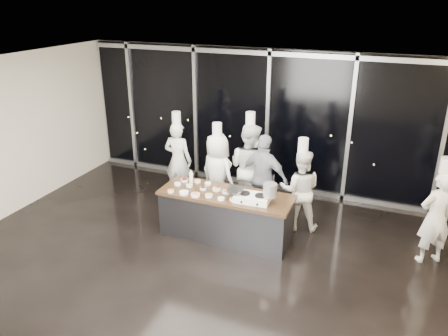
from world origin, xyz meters
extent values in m
plane|color=black|center=(0.00, 0.00, 0.00)|extent=(9.00, 9.00, 0.00)
cube|color=beige|center=(0.00, 3.50, 1.60)|extent=(9.00, 0.02, 3.20)
cube|color=beige|center=(0.00, -3.50, 1.60)|extent=(9.00, 0.02, 3.20)
cube|color=white|center=(0.00, 0.00, 3.20)|extent=(9.00, 7.00, 0.02)
cube|color=black|center=(0.00, 3.44, 1.60)|extent=(8.90, 0.04, 3.18)
cube|color=#95989E|center=(0.00, 3.39, 3.10)|extent=(8.90, 0.08, 0.10)
cube|color=#95989E|center=(0.00, 3.39, 0.05)|extent=(8.90, 0.08, 0.10)
cube|color=#95989E|center=(-3.60, 3.39, 1.60)|extent=(0.08, 0.08, 3.20)
cube|color=#95989E|center=(-1.80, 3.39, 1.60)|extent=(0.08, 0.08, 3.20)
cube|color=#95989E|center=(0.00, 3.39, 1.60)|extent=(0.08, 0.08, 3.20)
cube|color=#95989E|center=(1.80, 3.39, 1.60)|extent=(0.08, 0.08, 3.20)
cube|color=#95989E|center=(3.60, 3.39, 1.60)|extent=(0.08, 0.08, 3.20)
cube|color=#35353A|center=(0.00, 0.90, 0.42)|extent=(2.40, 0.80, 0.84)
cube|color=#41311B|center=(0.00, 0.90, 0.87)|extent=(2.46, 0.86, 0.06)
cube|color=white|center=(0.54, 0.79, 0.96)|extent=(0.63, 0.41, 0.12)
cylinder|color=black|center=(0.39, 0.78, 1.03)|extent=(0.22, 0.22, 0.02)
cylinder|color=black|center=(0.69, 0.80, 1.03)|extent=(0.22, 0.22, 0.02)
cylinder|color=black|center=(0.41, 0.58, 0.95)|extent=(0.04, 0.02, 0.04)
cylinder|color=black|center=(0.69, 0.60, 0.95)|extent=(0.04, 0.02, 0.04)
cylinder|color=slate|center=(0.23, 0.77, 1.07)|extent=(0.32, 0.32, 0.05)
cube|color=#4C2B14|center=(-0.04, 0.76, 1.07)|extent=(0.23, 0.04, 0.02)
cylinder|color=#B2B2B4|center=(0.85, 0.81, 1.16)|extent=(0.25, 0.25, 0.24)
cylinder|color=white|center=(-0.96, 0.57, 0.92)|extent=(0.12, 0.12, 0.04)
cylinder|color=#CE5D22|center=(-0.96, 0.57, 0.94)|extent=(0.10, 0.10, 0.01)
cylinder|color=white|center=(-0.99, 0.90, 0.92)|extent=(0.13, 0.13, 0.04)
cylinder|color=beige|center=(-0.99, 0.90, 0.94)|extent=(0.10, 0.10, 0.01)
cylinder|color=white|center=(-0.96, 1.12, 0.92)|extent=(0.15, 0.15, 0.04)
cylinder|color=#3A1511|center=(-0.96, 1.12, 0.94)|extent=(0.12, 0.12, 0.01)
cylinder|color=white|center=(-0.71, 0.60, 0.92)|extent=(0.17, 0.17, 0.04)
cylinder|color=white|center=(-0.71, 0.60, 0.94)|extent=(0.14, 0.14, 0.01)
cylinder|color=white|center=(-0.75, 0.92, 0.92)|extent=(0.12, 0.12, 0.04)
cylinder|color=tan|center=(-0.75, 0.92, 0.94)|extent=(0.10, 0.10, 0.01)
cylinder|color=white|center=(-0.70, 1.16, 0.92)|extent=(0.12, 0.12, 0.04)
cylinder|color=#AA8255|center=(-0.70, 1.16, 0.94)|extent=(0.10, 0.10, 0.01)
cylinder|color=white|center=(-0.47, 0.59, 0.92)|extent=(0.17, 0.17, 0.04)
cylinder|color=#C96953|center=(-0.47, 0.59, 0.94)|extent=(0.14, 0.14, 0.01)
cylinder|color=white|center=(-0.46, 0.90, 0.92)|extent=(0.12, 0.12, 0.04)
cylinder|color=black|center=(-0.46, 0.90, 0.94)|extent=(0.10, 0.10, 0.01)
cylinder|color=white|center=(-0.46, 1.12, 0.92)|extent=(0.12, 0.12, 0.04)
cylinder|color=white|center=(-0.46, 1.12, 0.94)|extent=(0.10, 0.10, 0.01)
cylinder|color=white|center=(-0.24, 0.66, 0.92)|extent=(0.14, 0.14, 0.04)
cylinder|color=#B29347|center=(-0.24, 0.66, 0.94)|extent=(0.11, 0.11, 0.01)
cylinder|color=white|center=(-0.21, 0.96, 0.92)|extent=(0.15, 0.15, 0.04)
cylinder|color=tan|center=(-0.21, 0.96, 0.94)|extent=(0.13, 0.13, 0.01)
cylinder|color=white|center=(0.02, 0.62, 0.92)|extent=(0.12, 0.12, 0.04)
cylinder|color=beige|center=(0.02, 0.62, 0.94)|extent=(0.10, 0.10, 0.01)
cylinder|color=white|center=(0.00, 0.92, 0.92)|extent=(0.16, 0.16, 0.04)
cylinder|color=#975744|center=(0.00, 0.92, 0.94)|extent=(0.13, 0.13, 0.01)
cylinder|color=white|center=(0.22, 0.68, 0.92)|extent=(0.13, 0.13, 0.04)
cylinder|color=#F2A150|center=(0.22, 0.68, 0.94)|extent=(0.10, 0.10, 0.01)
cylinder|color=white|center=(-0.81, 1.10, 1.00)|extent=(0.07, 0.07, 0.20)
cone|color=white|center=(-0.81, 1.10, 1.14)|extent=(0.06, 0.06, 0.07)
imported|color=silver|center=(-1.65, 2.15, 0.87)|extent=(0.64, 0.42, 1.73)
cylinder|color=white|center=(-1.65, 2.15, 1.83)|extent=(0.19, 0.19, 0.26)
imported|color=silver|center=(-0.55, 1.79, 0.85)|extent=(0.97, 0.81, 1.70)
cylinder|color=white|center=(-0.55, 1.79, 1.80)|extent=(0.25, 0.25, 0.26)
imported|color=silver|center=(0.00, 2.17, 0.94)|extent=(1.10, 0.97, 1.89)
cylinder|color=white|center=(0.00, 2.17, 1.99)|extent=(0.24, 0.24, 0.26)
imported|color=black|center=(0.42, 1.86, 0.89)|extent=(1.11, 0.65, 1.78)
imported|color=silver|center=(1.17, 1.77, 0.80)|extent=(0.89, 0.76, 1.61)
cylinder|color=white|center=(1.17, 1.77, 1.71)|extent=(0.23, 0.23, 0.26)
imported|color=silver|center=(3.52, 1.49, 0.83)|extent=(0.73, 0.66, 1.66)
cylinder|color=white|center=(3.52, 1.49, 1.76)|extent=(0.26, 0.26, 0.26)
camera|label=1|loc=(2.69, -5.77, 4.31)|focal=35.00mm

